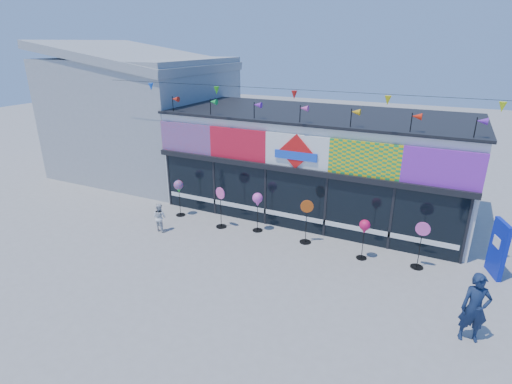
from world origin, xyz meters
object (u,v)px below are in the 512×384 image
Objects in this scene: spinner_1 at (221,206)px; spinner_5 at (420,244)px; blue_sign at (498,249)px; child at (160,217)px; spinner_0 at (179,187)px; spinner_4 at (364,228)px; adult_man at (475,308)px; spinner_2 at (258,201)px; spinner_3 at (306,221)px.

spinner_5 is at bearing 1.07° from spinner_1.
blue_sign is 2.23m from spinner_5.
spinner_1 is 2.33m from child.
spinner_0 is 7.54m from spinner_4.
spinner_1 is 0.92× the size of adult_man.
blue_sign is 1.16× the size of spinner_2.
spinner_3 is (1.96, -0.11, -0.37)m from spinner_2.
blue_sign is 1.28× the size of spinner_4.
spinner_0 is 1.00× the size of spinner_2.
spinner_5 is 9.20m from child.
blue_sign is 1.00× the size of adult_man.
spinner_3 is at bearing 3.47° from spinner_1.
blue_sign and adult_man have the same top height.
child is (-5.30, -1.50, -0.31)m from spinner_3.
child is (-11.23, -2.01, -0.34)m from blue_sign.
adult_man reaches higher than spinner_3.
spinner_5 is at bearing 6.15° from spinner_4.
spinner_4 is 0.88× the size of spinner_5.
spinner_5 reaches higher than child.
child is (-10.52, 1.52, -0.34)m from adult_man.
spinner_4 is at bearing 172.14° from blue_sign.
adult_man reaches higher than spinner_0.
spinner_1 is at bearing -178.93° from spinner_5.
spinner_4 is (5.44, -0.05, 0.26)m from spinner_1.
spinner_1 reaches higher than spinner_0.
adult_man is (7.18, -3.13, -0.34)m from spinner_2.
spinner_1 reaches higher than spinner_3.
blue_sign is 3.60m from adult_man.
spinner_1 is at bearing -167.35° from spinner_2.
spinner_5 is (5.75, -0.18, -0.39)m from spinner_2.
spinner_0 is 1.67m from child.
spinner_0 reaches higher than child.
spinner_0 is 2.14m from spinner_1.
blue_sign is at bearing 2.47° from spinner_0.
spinner_2 is 5.76m from spinner_5.
spinner_5 is at bearing -0.57° from spinner_0.
blue_sign is at bearing 15.21° from spinner_5.
child is (-9.08, -1.42, -0.28)m from spinner_5.
adult_man reaches higher than spinner_5.
spinner_4 is (-3.87, -0.77, 0.22)m from blue_sign.
spinner_0 is 0.94× the size of spinner_3.
child is at bearing -171.09° from spinner_5.
spinner_3 is 1.17× the size of spinner_4.
spinner_3 is at bearing -158.09° from child.
adult_man reaches higher than spinner_4.
spinner_4 is 1.76m from spinner_5.
spinner_2 is 3.76m from child.
spinner_2 is 1.10× the size of spinner_4.
spinner_2 is 2.00m from spinner_3.
spinner_0 is at bearing 179.78° from spinner_3.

